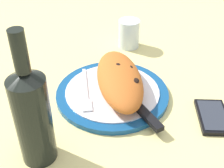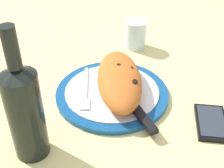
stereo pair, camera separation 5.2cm
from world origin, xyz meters
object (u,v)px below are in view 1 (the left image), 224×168
object	(u,v)px
fork	(86,93)
water_glass	(129,35)
knife	(140,109)
wine_bottle	(32,115)
calzone	(119,79)
smartphone	(213,117)
plate	(112,93)

from	to	relation	value
fork	water_glass	bearing A→B (deg)	156.36
knife	wine_bottle	world-z (taller)	wine_bottle
knife	fork	bearing A→B (deg)	-117.06
calzone	smartphone	world-z (taller)	calzone
plate	calzone	world-z (taller)	calzone
water_glass	smartphone	bearing A→B (deg)	27.92
smartphone	water_glass	size ratio (longest dim) A/B	1.34
plate	fork	size ratio (longest dim) A/B	1.61
water_glass	fork	bearing A→B (deg)	-23.64
fork	knife	size ratio (longest dim) A/B	0.85
knife	smartphone	bearing A→B (deg)	87.32
water_glass	calzone	bearing A→B (deg)	-7.76
knife	smartphone	distance (cm)	16.71
wine_bottle	smartphone	bearing A→B (deg)	106.33
fork	smartphone	distance (cm)	30.37
plate	knife	size ratio (longest dim) A/B	1.37
smartphone	fork	bearing A→B (deg)	-103.98
calzone	wine_bottle	xyz separation A→B (cm)	(20.01, -16.18, 6.23)
calzone	smartphone	size ratio (longest dim) A/B	2.27
knife	water_glass	xyz separation A→B (cm)	(-32.96, -1.26, 1.67)
plate	water_glass	size ratio (longest dim) A/B	3.22
knife	smartphone	xyz separation A→B (cm)	(0.78, 16.62, -1.52)
plate	smartphone	size ratio (longest dim) A/B	2.40
smartphone	plate	bearing A→B (deg)	-110.18
water_glass	wine_bottle	bearing A→B (deg)	-23.61
knife	calzone	bearing A→B (deg)	-150.78
plate	wine_bottle	bearing A→B (deg)	-36.64
fork	knife	bearing A→B (deg)	62.94
smartphone	wine_bottle	bearing A→B (deg)	-73.67
fork	water_glass	world-z (taller)	water_glass
plate	water_glass	world-z (taller)	water_glass
plate	calzone	size ratio (longest dim) A/B	1.06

